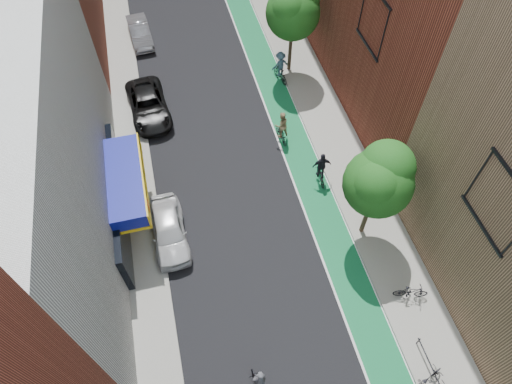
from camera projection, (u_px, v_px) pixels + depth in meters
bike_lane at (260, 57)px, 33.90m from camera, size 2.00×68.00×0.01m
sidewalk_left at (124, 77)px, 32.42m from camera, size 2.00×68.00×0.15m
sidewalk_right at (293, 51)px, 34.20m from camera, size 3.00×68.00×0.15m
tree_near at (380, 179)px, 21.26m from camera, size 3.40×3.36×6.42m
tree_mid at (294, 8)px, 29.05m from camera, size 3.55×3.53×6.74m
parked_car_white at (169, 230)px, 24.16m from camera, size 1.91×4.53×1.53m
parked_car_black at (148, 105)px, 29.80m from camera, size 2.82×5.41×1.45m
parked_car_silver at (140, 32)px, 34.53m from camera, size 1.79×4.31×1.39m
cyclist_lead at (260, 384)px, 19.67m from camera, size 0.97×1.78×2.09m
cyclist_lane_near at (281, 128)px, 28.22m from camera, size 0.99×1.57×2.20m
cyclist_lane_mid at (321, 170)px, 26.38m from camera, size 1.12×1.55×2.20m
cyclist_lane_far at (280, 68)px, 31.60m from camera, size 1.35×1.87×2.23m
parked_bike_near at (427, 378)px, 19.91m from camera, size 1.82×1.14×0.90m
parked_bike_mid at (411, 292)px, 22.21m from camera, size 1.77×0.93×1.02m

